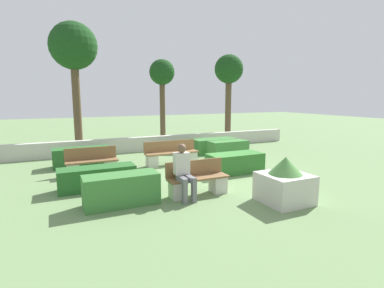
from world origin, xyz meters
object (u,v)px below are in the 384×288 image
(person_seated_man, at_px, (184,169))
(planter_corner_left, at_px, (285,183))
(tree_leftmost, at_px, (74,49))
(tree_center_right, at_px, (229,73))
(bench_right_side, at_px, (172,155))
(tree_center_left, at_px, (162,77))
(bench_left_side, at_px, (92,165))
(bench_front, at_px, (198,182))

(person_seated_man, bearing_deg, planter_corner_left, -31.10)
(planter_corner_left, relative_size, tree_leftmost, 0.19)
(person_seated_man, bearing_deg, tree_center_right, 51.74)
(bench_right_side, xyz_separation_m, tree_center_left, (1.18, 4.26, 3.16))
(bench_right_side, bearing_deg, tree_center_left, 69.44)
(bench_left_side, height_order, bench_right_side, same)
(planter_corner_left, bearing_deg, tree_leftmost, 112.35)
(person_seated_man, xyz_separation_m, tree_center_left, (2.31, 7.95, 2.74))
(bench_front, bearing_deg, bench_right_side, 79.42)
(bench_left_side, distance_m, bench_right_side, 2.90)
(bench_right_side, bearing_deg, bench_left_side, -179.47)
(person_seated_man, bearing_deg, bench_left_side, 117.34)
(bench_left_side, relative_size, bench_right_side, 0.81)
(planter_corner_left, xyz_separation_m, tree_center_right, (3.97, 8.94, 3.30))
(tree_leftmost, xyz_separation_m, tree_center_right, (7.82, -0.44, -0.81))
(bench_left_side, relative_size, tree_center_left, 0.37)
(tree_center_right, bearing_deg, tree_center_left, 175.81)
(bench_right_side, relative_size, tree_leftmost, 0.35)
(bench_front, xyz_separation_m, tree_center_right, (5.60, 7.54, 3.46))
(bench_left_side, relative_size, tree_leftmost, 0.28)
(person_seated_man, relative_size, planter_corner_left, 1.23)
(tree_center_left, bearing_deg, planter_corner_left, -91.35)
(planter_corner_left, height_order, tree_center_left, tree_center_left)
(tree_center_left, bearing_deg, tree_center_right, -4.19)
(bench_right_side, distance_m, person_seated_man, 3.88)
(bench_left_side, distance_m, tree_center_right, 9.55)
(planter_corner_left, bearing_deg, person_seated_man, 148.90)
(tree_leftmost, bearing_deg, tree_center_left, -2.38)
(bench_front, height_order, person_seated_man, person_seated_man)
(planter_corner_left, xyz_separation_m, tree_leftmost, (-3.86, 9.38, 4.11))
(bench_left_side, xyz_separation_m, tree_center_right, (7.82, 4.27, 3.46))
(planter_corner_left, bearing_deg, bench_right_side, 101.04)
(bench_right_side, height_order, planter_corner_left, planter_corner_left)
(tree_center_right, bearing_deg, bench_front, -126.58)
(tree_center_left, relative_size, tree_center_right, 0.91)
(person_seated_man, bearing_deg, tree_center_left, 73.83)
(bench_front, height_order, planter_corner_left, planter_corner_left)
(bench_front, distance_m, bench_right_side, 3.62)
(bench_front, bearing_deg, person_seated_man, -163.65)
(tree_center_right, bearing_deg, person_seated_man, -128.26)
(tree_center_left, height_order, tree_center_right, tree_center_right)
(bench_right_side, xyz_separation_m, tree_leftmost, (-2.89, 4.43, 4.25))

